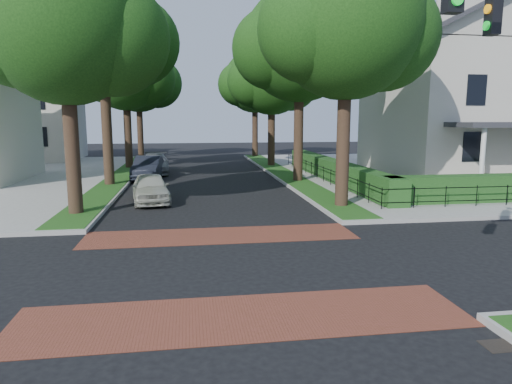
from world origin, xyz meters
TOP-DOWN VIEW (x-y plane):
  - ground at (0.00, 0.00)m, footprint 120.00×120.00m
  - sidewalk_ne at (19.50, 19.00)m, footprint 30.00×30.00m
  - crosswalk_far at (0.00, 3.20)m, footprint 9.00×2.20m
  - crosswalk_near at (0.00, -3.20)m, footprint 9.00×2.20m
  - storm_drain at (4.30, -5.00)m, footprint 0.65×0.45m
  - grass_strip_ne at (5.40, 19.10)m, footprint 1.60×29.80m
  - grass_strip_nw at (-5.40, 19.10)m, footprint 1.60×29.80m
  - tree_right_near at (5.60, 7.24)m, footprint 7.75×6.67m
  - tree_right_mid at (5.61, 15.25)m, footprint 8.25×7.09m
  - tree_right_far at (5.60, 24.22)m, footprint 7.25×6.23m
  - tree_right_back at (5.60, 33.23)m, footprint 7.50×6.45m
  - tree_left_near at (-5.40, 7.23)m, footprint 7.50×6.45m
  - tree_left_mid at (-5.39, 15.24)m, footprint 8.00×6.88m
  - tree_left_far at (-5.40, 24.22)m, footprint 7.00×6.02m
  - tree_left_back at (-5.40, 33.24)m, footprint 7.75×6.66m
  - hedge_main_road at (7.70, 15.00)m, footprint 1.00×18.00m
  - fence_main_road at (6.90, 15.00)m, footprint 0.06×18.00m
  - house_victorian at (17.51, 15.92)m, footprint 13.00×13.05m
  - house_left_far at (-15.49, 31.99)m, footprint 10.00×9.00m
  - parked_car_front at (-2.79, 9.76)m, footprint 2.14×4.17m
  - parked_car_middle at (-3.60, 17.99)m, footprint 1.82×4.56m
  - parked_car_rear at (-3.38, 20.96)m, footprint 2.16×4.91m

SIDE VIEW (x-z plane):
  - ground at x=0.00m, z-range 0.00..0.00m
  - crosswalk_far at x=0.00m, z-range 0.00..0.01m
  - crosswalk_near at x=0.00m, z-range 0.00..0.01m
  - storm_drain at x=4.30m, z-range 0.00..0.01m
  - sidewalk_ne at x=19.50m, z-range 0.00..0.15m
  - grass_strip_ne at x=5.40m, z-range 0.15..0.17m
  - grass_strip_nw at x=-5.40m, z-range 0.15..0.17m
  - fence_main_road at x=6.90m, z-range 0.15..1.05m
  - parked_car_front at x=-2.79m, z-range 0.00..1.36m
  - parked_car_rear at x=-3.38m, z-range 0.00..1.40m
  - parked_car_middle at x=-3.60m, z-range 0.00..1.47m
  - hedge_main_road at x=7.70m, z-range 0.15..1.35m
  - house_left_far at x=-15.49m, z-range -0.03..10.11m
  - house_victorian at x=17.51m, z-range -0.22..12.26m
  - tree_right_far at x=5.60m, z-range 2.04..11.78m
  - tree_left_far at x=-5.40m, z-range 2.19..12.05m
  - tree_right_back at x=5.60m, z-range 2.17..12.37m
  - tree_left_near at x=-5.40m, z-range 2.17..12.37m
  - tree_left_back at x=-5.40m, z-range 2.19..12.63m
  - tree_right_near at x=5.60m, z-range 2.30..12.96m
  - tree_right_mid at x=5.61m, z-range 2.38..13.60m
  - tree_left_mid at x=-5.39m, z-range 2.60..14.08m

